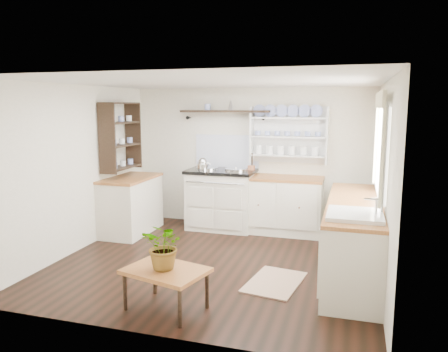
{
  "coord_description": "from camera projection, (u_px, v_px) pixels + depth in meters",
  "views": [
    {
      "loc": [
        1.66,
        -5.17,
        2.02
      ],
      "look_at": [
        0.04,
        0.25,
        1.1
      ],
      "focal_mm": 35.0,
      "sensor_mm": 36.0,
      "label": 1
    }
  ],
  "objects": [
    {
      "name": "left_cabinets",
      "position": [
        131.0,
        204.0,
        6.94
      ],
      "size": [
        0.62,
        1.13,
        0.9
      ],
      "color": "beige",
      "rests_on": "floor"
    },
    {
      "name": "left_shelving",
      "position": [
        121.0,
        136.0,
        6.8
      ],
      "size": [
        0.28,
        0.8,
        1.05
      ],
      "primitive_type": "cube",
      "color": "black",
      "rests_on": "wall_left"
    },
    {
      "name": "window",
      "position": [
        380.0,
        145.0,
        5.02
      ],
      "size": [
        0.08,
        1.55,
        1.22
      ],
      "color": "white",
      "rests_on": "wall_right"
    },
    {
      "name": "center_table",
      "position": [
        166.0,
        273.0,
        4.31
      ],
      "size": [
        0.89,
        0.73,
        0.42
      ],
      "rotation": [
        0.0,
        0.0,
        -0.25
      ],
      "color": "brown",
      "rests_on": "floor"
    },
    {
      "name": "wall_left",
      "position": [
        78.0,
        168.0,
        6.06
      ],
      "size": [
        0.02,
        3.8,
        2.3
      ],
      "primitive_type": "cube",
      "color": "beige",
      "rests_on": "ground"
    },
    {
      "name": "high_shelf",
      "position": [
        225.0,
        112.0,
        7.17
      ],
      "size": [
        1.5,
        0.29,
        0.16
      ],
      "color": "black",
      "rests_on": "wall_back"
    },
    {
      "name": "utensil_crock",
      "position": [
        251.0,
        170.0,
        7.09
      ],
      "size": [
        0.12,
        0.12,
        0.14
      ],
      "primitive_type": "cylinder",
      "color": "#AE643F",
      "rests_on": "back_cabinets"
    },
    {
      "name": "potted_plant",
      "position": [
        165.0,
        246.0,
        4.27
      ],
      "size": [
        0.48,
        0.43,
        0.47
      ],
      "primitive_type": "imported",
      "rotation": [
        0.0,
        0.0,
        -0.15
      ],
      "color": "#3F7233",
      "rests_on": "center_table"
    },
    {
      "name": "wall_right",
      "position": [
        384.0,
        183.0,
        4.93
      ],
      "size": [
        0.02,
        3.8,
        2.3
      ],
      "primitive_type": "cube",
      "color": "beige",
      "rests_on": "ground"
    },
    {
      "name": "kettle",
      "position": [
        203.0,
        166.0,
        7.07
      ],
      "size": [
        0.2,
        0.2,
        0.24
      ],
      "primitive_type": null,
      "color": "silver",
      "rests_on": "aga_cooker"
    },
    {
      "name": "back_cabinets",
      "position": [
        282.0,
        204.0,
        6.95
      ],
      "size": [
        1.27,
        0.63,
        0.9
      ],
      "color": "beige",
      "rests_on": "floor"
    },
    {
      "name": "floor",
      "position": [
        216.0,
        262.0,
        5.68
      ],
      "size": [
        4.0,
        3.8,
        0.01
      ],
      "primitive_type": "cube",
      "color": "black",
      "rests_on": "ground"
    },
    {
      "name": "right_cabinets",
      "position": [
        353.0,
        237.0,
        5.22
      ],
      "size": [
        0.62,
        2.43,
        0.9
      ],
      "color": "beige",
      "rests_on": "floor"
    },
    {
      "name": "floor_rug",
      "position": [
        275.0,
        282.0,
        5.02
      ],
      "size": [
        0.67,
        0.92,
        0.02
      ],
      "primitive_type": "cube",
      "rotation": [
        0.0,
        0.0,
        -0.15
      ],
      "color": "#8A6A50",
      "rests_on": "floor"
    },
    {
      "name": "ceiling",
      "position": [
        215.0,
        82.0,
        5.31
      ],
      "size": [
        4.0,
        3.8,
        0.01
      ],
      "primitive_type": "cube",
      "color": "white",
      "rests_on": "wall_back"
    },
    {
      "name": "belfast_sink",
      "position": [
        354.0,
        226.0,
        4.45
      ],
      "size": [
        0.55,
        0.6,
        0.45
      ],
      "color": "white",
      "rests_on": "right_cabinets"
    },
    {
      "name": "wall_back",
      "position": [
        250.0,
        158.0,
        7.29
      ],
      "size": [
        4.0,
        0.02,
        2.3
      ],
      "primitive_type": "cube",
      "color": "beige",
      "rests_on": "ground"
    },
    {
      "name": "plate_rack",
      "position": [
        289.0,
        134.0,
        7.01
      ],
      "size": [
        1.2,
        0.22,
        0.9
      ],
      "color": "white",
      "rests_on": "wall_back"
    },
    {
      "name": "aga_cooker",
      "position": [
        222.0,
        198.0,
        7.2
      ],
      "size": [
        1.1,
        0.76,
        1.01
      ],
      "color": "silver",
      "rests_on": "floor"
    }
  ]
}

